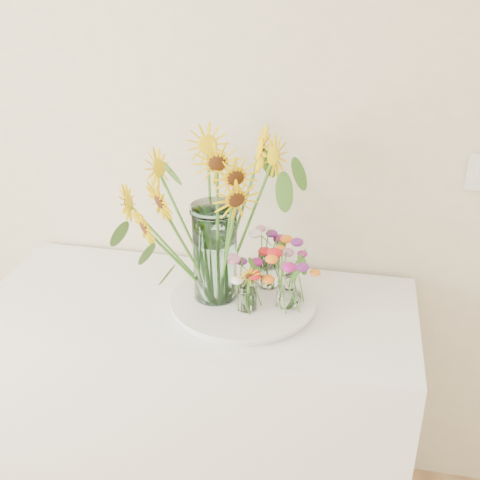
{
  "coord_description": "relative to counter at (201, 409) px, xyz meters",
  "views": [
    {
      "loc": [
        0.24,
        0.33,
        1.94
      ],
      "look_at": [
        -0.1,
        1.95,
        1.13
      ],
      "focal_mm": 45.0,
      "sensor_mm": 36.0,
      "label": 1
    }
  ],
  "objects": [
    {
      "name": "small_vase_b",
      "position": [
        0.3,
        -0.01,
        0.53
      ],
      "size": [
        0.1,
        0.1,
        0.12
      ],
      "primitive_type": null,
      "rotation": [
        0.0,
        0.0,
        0.26
      ],
      "color": "white",
      "rests_on": "tray"
    },
    {
      "name": "sunflower_bouquet",
      "position": [
        0.06,
        0.01,
        0.76
      ],
      "size": [
        1.03,
        1.03,
        0.56
      ],
      "primitive_type": null,
      "rotation": [
        0.0,
        0.0,
        -0.29
      ],
      "color": "#EABD04",
      "rests_on": "tray"
    },
    {
      "name": "wildflower_posy_c",
      "position": [
        0.22,
        0.11,
        0.58
      ],
      "size": [
        0.18,
        0.18,
        0.21
      ],
      "primitive_type": null,
      "color": "orange",
      "rests_on": "tray"
    },
    {
      "name": "small_vase_c",
      "position": [
        0.22,
        0.11,
        0.54
      ],
      "size": [
        0.08,
        0.08,
        0.12
      ],
      "primitive_type": "cylinder",
      "rotation": [
        0.0,
        0.0,
        -0.23
      ],
      "color": "white",
      "rests_on": "tray"
    },
    {
      "name": "wildflower_posy_a",
      "position": [
        0.17,
        -0.05,
        0.57
      ],
      "size": [
        0.2,
        0.2,
        0.19
      ],
      "primitive_type": null,
      "color": "orange",
      "rests_on": "tray"
    },
    {
      "name": "mason_jar",
      "position": [
        0.06,
        0.01,
        0.63
      ],
      "size": [
        0.17,
        0.17,
        0.32
      ],
      "primitive_type": "cylinder",
      "rotation": [
        0.0,
        0.0,
        -0.29
      ],
      "color": "#A8DAD5",
      "rests_on": "tray"
    },
    {
      "name": "small_vase_a",
      "position": [
        0.17,
        -0.05,
        0.53
      ],
      "size": [
        0.07,
        0.07,
        0.1
      ],
      "primitive_type": "cylinder",
      "rotation": [
        0.0,
        0.0,
        -0.2
      ],
      "color": "white",
      "rests_on": "tray"
    },
    {
      "name": "counter",
      "position": [
        0.0,
        0.0,
        0.0
      ],
      "size": [
        1.4,
        0.6,
        0.9
      ],
      "primitive_type": "cube",
      "color": "white",
      "rests_on": "ground_plane"
    },
    {
      "name": "tray",
      "position": [
        0.15,
        0.01,
        0.46
      ],
      "size": [
        0.44,
        0.44,
        0.02
      ],
      "primitive_type": "cylinder",
      "color": "white",
      "rests_on": "counter"
    },
    {
      "name": "wildflower_posy_b",
      "position": [
        0.3,
        -0.01,
        0.58
      ],
      "size": [
        0.21,
        0.21,
        0.21
      ],
      "primitive_type": null,
      "color": "orange",
      "rests_on": "tray"
    }
  ]
}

